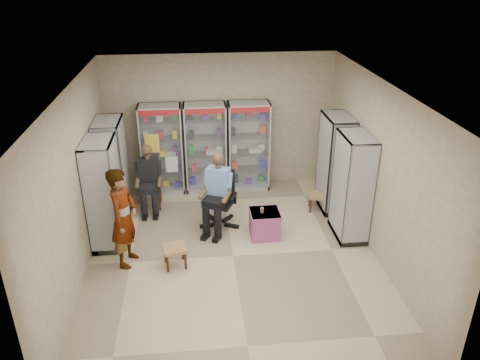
{
  "coord_description": "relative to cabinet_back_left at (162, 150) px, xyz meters",
  "views": [
    {
      "loc": [
        -0.6,
        -6.89,
        4.77
      ],
      "look_at": [
        0.2,
        0.7,
        1.15
      ],
      "focal_mm": 35.0,
      "sensor_mm": 36.0,
      "label": 1
    }
  ],
  "objects": [
    {
      "name": "seated_customer",
      "position": [
        -0.25,
        -0.78,
        -0.33
      ],
      "size": [
        0.44,
        0.6,
        1.34
      ],
      "primitive_type": null,
      "color": "black",
      "rests_on": "floor"
    },
    {
      "name": "woven_stool_b",
      "position": [
        0.29,
        -2.91,
        -0.81
      ],
      "size": [
        0.44,
        0.44,
        0.38
      ],
      "primitive_type": "cube",
      "rotation": [
        0.0,
        0.0,
        0.17
      ],
      "color": "olive",
      "rests_on": "floor"
    },
    {
      "name": "cabinet_back_right",
      "position": [
        1.9,
        0.0,
        0.0
      ],
      "size": [
        0.9,
        0.5,
        2.0
      ],
      "primitive_type": "cube",
      "color": "#A8A9AF",
      "rests_on": "floor"
    },
    {
      "name": "floor",
      "position": [
        1.3,
        -2.73,
        -1.0
      ],
      "size": [
        6.0,
        6.0,
        0.0
      ],
      "primitive_type": "plane",
      "color": "#C7B78A",
      "rests_on": "ground"
    },
    {
      "name": "wooden_chair",
      "position": [
        -0.25,
        -0.73,
        -0.53
      ],
      "size": [
        0.42,
        0.42,
        0.94
      ],
      "primitive_type": "cube",
      "color": "black",
      "rests_on": "floor"
    },
    {
      "name": "woven_stool_a",
      "position": [
        3.2,
        -1.21,
        -0.82
      ],
      "size": [
        0.41,
        0.41,
        0.35
      ],
      "primitive_type": "cube",
      "rotation": [
        0.0,
        0.0,
        -0.18
      ],
      "color": "#A98147",
      "rests_on": "floor"
    },
    {
      "name": "cabinet_back_mid",
      "position": [
        0.95,
        0.0,
        0.0
      ],
      "size": [
        0.9,
        0.5,
        2.0
      ],
      "primitive_type": "cube",
      "color": "#A8AAAF",
      "rests_on": "floor"
    },
    {
      "name": "cabinet_left_far",
      "position": [
        -0.93,
        -0.93,
        0.0
      ],
      "size": [
        0.9,
        0.5,
        2.0
      ],
      "primitive_type": "cube",
      "rotation": [
        0.0,
        0.0,
        -1.57
      ],
      "color": "silver",
      "rests_on": "floor"
    },
    {
      "name": "tea_glass",
      "position": [
        1.9,
        -2.13,
        -0.44
      ],
      "size": [
        0.07,
        0.07,
        0.1
      ],
      "primitive_type": "cylinder",
      "color": "#5D2008",
      "rests_on": "pink_trunk"
    },
    {
      "name": "seated_shopkeeper",
      "position": [
        1.13,
        -1.71,
        -0.26
      ],
      "size": [
        0.72,
        0.81,
        1.47
      ],
      "primitive_type": null,
      "rotation": [
        0.0,
        0.0,
        -0.43
      ],
      "color": "#6898CE",
      "rests_on": "floor"
    },
    {
      "name": "cabinet_right_far",
      "position": [
        3.53,
        -1.13,
        0.0
      ],
      "size": [
        0.9,
        0.5,
        2.0
      ],
      "primitive_type": "cube",
      "rotation": [
        0.0,
        0.0,
        1.57
      ],
      "color": "#B3B4BA",
      "rests_on": "floor"
    },
    {
      "name": "standing_man",
      "position": [
        -0.52,
        -2.72,
        -0.12
      ],
      "size": [
        0.58,
        0.73,
        1.77
      ],
      "primitive_type": "imported",
      "rotation": [
        0.0,
        0.0,
        1.3
      ],
      "color": "gray",
      "rests_on": "floor"
    },
    {
      "name": "cabinet_left_near",
      "position": [
        -0.93,
        -2.03,
        0.0
      ],
      "size": [
        0.9,
        0.5,
        2.0
      ],
      "primitive_type": "cube",
      "rotation": [
        0.0,
        0.0,
        -1.57
      ],
      "color": "#ABAFB3",
      "rests_on": "floor"
    },
    {
      "name": "cabinet_right_near",
      "position": [
        3.53,
        -2.23,
        0.0
      ],
      "size": [
        0.9,
        0.5,
        2.0
      ],
      "primitive_type": "cube",
      "rotation": [
        0.0,
        0.0,
        1.57
      ],
      "color": "#A7ABAF",
      "rests_on": "floor"
    },
    {
      "name": "room_shell",
      "position": [
        1.3,
        -2.73,
        0.97
      ],
      "size": [
        5.02,
        6.02,
        3.01
      ],
      "color": "#C3B291",
      "rests_on": "ground"
    },
    {
      "name": "office_chair",
      "position": [
        1.13,
        -1.66,
        -0.42
      ],
      "size": [
        0.84,
        0.84,
        1.16
      ],
      "primitive_type": "cube",
      "rotation": [
        0.0,
        0.0,
        -0.43
      ],
      "color": "black",
      "rests_on": "floor"
    },
    {
      "name": "cabinet_back_left",
      "position": [
        0.0,
        0.0,
        0.0
      ],
      "size": [
        0.9,
        0.5,
        2.0
      ],
      "primitive_type": "cube",
      "color": "silver",
      "rests_on": "floor"
    },
    {
      "name": "pink_trunk",
      "position": [
        1.95,
        -2.12,
        -0.74
      ],
      "size": [
        0.54,
        0.52,
        0.51
      ],
      "primitive_type": "cube",
      "rotation": [
        0.0,
        0.0,
        0.01
      ],
      "color": "#B34782",
      "rests_on": "floor"
    }
  ]
}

